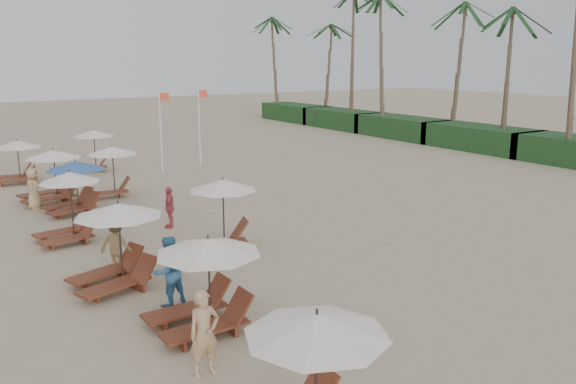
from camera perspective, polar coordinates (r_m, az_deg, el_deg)
ground at (r=16.39m, az=8.68°, el=-8.85°), size 160.00×160.00×0.00m
shrub_hedge at (r=41.61m, az=18.33°, el=5.03°), size 3.20×53.00×1.60m
lounger_station_1 at (r=13.47m, az=-8.56°, el=-8.74°), size 2.69×2.44×2.10m
lounger_station_2 at (r=16.31m, az=-16.81°, el=-5.01°), size 2.68×2.40×2.29m
lounger_station_3 at (r=20.86m, az=-20.89°, el=-1.37°), size 2.33×2.02×2.37m
lounger_station_4 at (r=24.75m, az=-20.38°, el=0.60°), size 2.60×2.33×2.07m
lounger_station_5 at (r=27.03m, az=-22.33°, el=1.34°), size 2.80×2.46×2.22m
lounger_station_6 at (r=31.90m, az=-25.19°, el=2.79°), size 2.60×2.34×2.09m
inland_station_0 at (r=18.85m, az=-6.71°, el=-1.62°), size 2.79×2.24×2.22m
inland_station_1 at (r=27.03m, az=-17.00°, el=2.50°), size 2.65×2.24×2.22m
inland_station_2 at (r=33.59m, az=-18.62°, el=4.32°), size 2.67×2.24×2.22m
beachgoer_near at (r=11.67m, az=-8.18°, el=-13.52°), size 0.64×0.42×1.74m
beachgoer_mid_a at (r=14.87m, az=-11.60°, el=-7.60°), size 1.00×0.85×1.79m
beachgoer_mid_b at (r=17.41m, az=-16.37°, el=-5.00°), size 1.20×1.22×1.68m
beachgoer_far_a at (r=21.62m, az=-11.49°, el=-1.48°), size 0.79×0.95×1.52m
beachgoer_far_b at (r=25.96m, az=-23.63°, el=0.30°), size 0.78×0.96×1.70m
flag_pole_near at (r=32.25m, az=-12.28°, el=6.27°), size 0.60×0.08×4.44m
flag_pole_far at (r=34.02m, az=-8.61°, el=6.78°), size 0.60×0.08×4.48m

